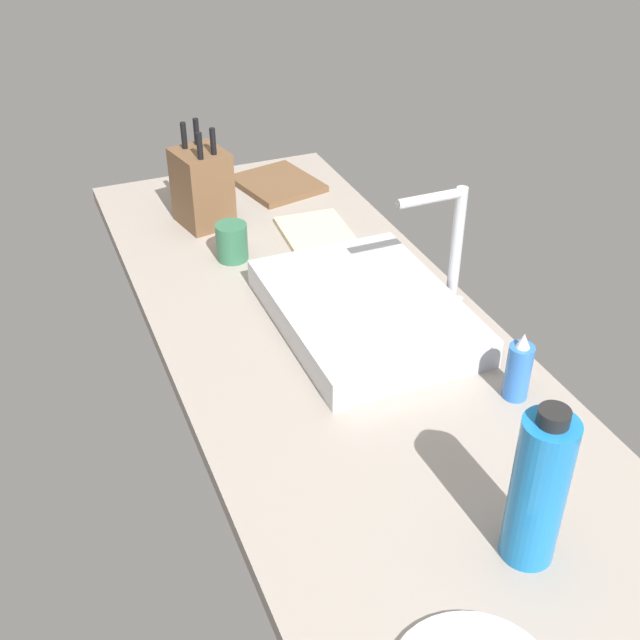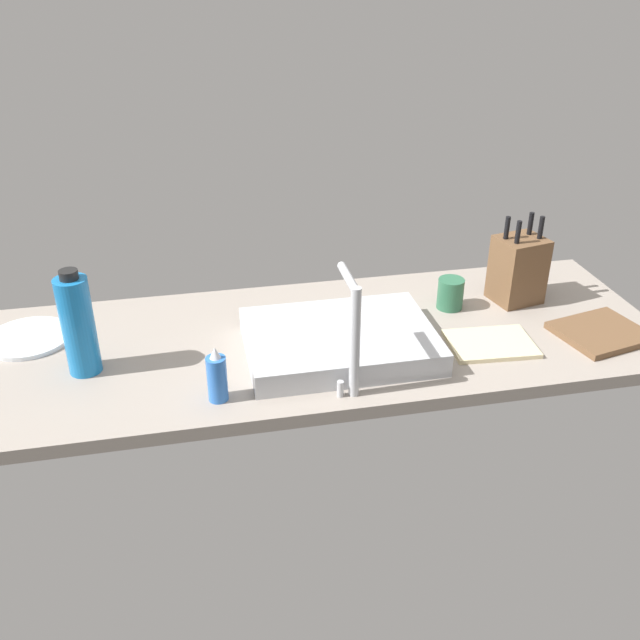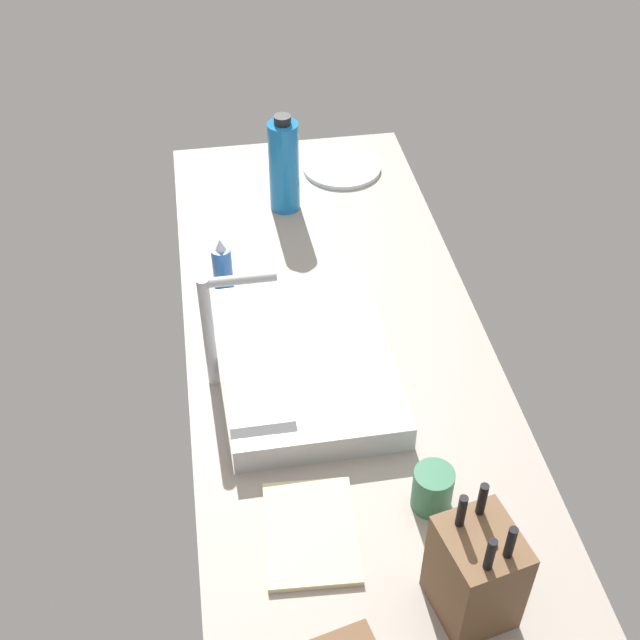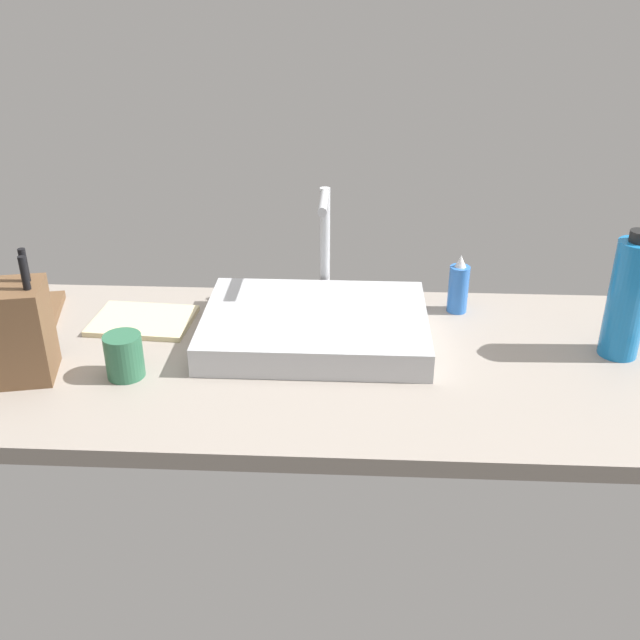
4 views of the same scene
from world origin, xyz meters
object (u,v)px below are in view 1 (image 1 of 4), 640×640
at_px(sink_basin, 365,311).
at_px(soap_bottle, 519,370).
at_px(cutting_board, 278,184).
at_px(faucet, 450,240).
at_px(dish_towel, 317,234).
at_px(knife_block, 202,187).
at_px(coffee_mug, 232,242).
at_px(water_bottle, 538,489).

xyz_separation_m(sink_basin, soap_bottle, (0.32, 0.15, 0.03)).
height_order(sink_basin, cutting_board, sink_basin).
xyz_separation_m(faucet, dish_towel, (-0.41, -0.13, -0.16)).
bearing_deg(cutting_board, dish_towel, -1.66).
height_order(knife_block, dish_towel, knife_block).
distance_m(faucet, coffee_mug, 0.53).
distance_m(faucet, dish_towel, 0.46).
xyz_separation_m(cutting_board, water_bottle, (1.34, -0.10, 0.12)).
height_order(faucet, cutting_board, faucet).
height_order(soap_bottle, water_bottle, water_bottle).
bearing_deg(sink_basin, faucet, 85.72).
bearing_deg(knife_block, water_bottle, -5.03).
distance_m(sink_basin, soap_bottle, 0.36).
bearing_deg(knife_block, faucet, 19.87).
bearing_deg(faucet, cutting_board, -170.75).
distance_m(sink_basin, knife_block, 0.60).
distance_m(cutting_board, water_bottle, 1.35).
height_order(cutting_board, soap_bottle, soap_bottle).
height_order(sink_basin, faucet, faucet).
bearing_deg(faucet, soap_bottle, -4.98).
xyz_separation_m(water_bottle, coffee_mug, (-1.00, -0.14, -0.08)).
distance_m(cutting_board, dish_towel, 0.31).
bearing_deg(soap_bottle, dish_towel, -172.12).
bearing_deg(faucet, sink_basin, -94.28).
distance_m(cutting_board, soap_bottle, 1.03).
height_order(faucet, coffee_mug, faucet).
bearing_deg(dish_towel, water_bottle, -4.99).
relative_size(sink_basin, water_bottle, 1.77).
bearing_deg(cutting_board, water_bottle, -4.22).
bearing_deg(water_bottle, dish_towel, 175.01).
xyz_separation_m(cutting_board, coffee_mug, (0.34, -0.24, 0.04)).
height_order(faucet, soap_bottle, faucet).
bearing_deg(sink_basin, dish_towel, 172.25).
relative_size(faucet, water_bottle, 1.02).
bearing_deg(knife_block, dish_towel, 41.31).
bearing_deg(soap_bottle, sink_basin, -154.65).
height_order(sink_basin, soap_bottle, soap_bottle).
relative_size(knife_block, coffee_mug, 2.89).
distance_m(knife_block, water_bottle, 1.21).
bearing_deg(knife_block, sink_basin, 5.83).
bearing_deg(dish_towel, knife_block, -126.67).
xyz_separation_m(faucet, coffee_mug, (-0.38, -0.35, -0.12)).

